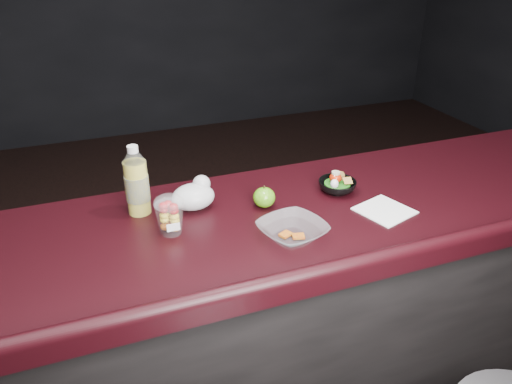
# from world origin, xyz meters

# --- Properties ---
(counter) EXTENTS (4.06, 0.71, 1.02)m
(counter) POSITION_xyz_m (0.00, 0.30, 0.51)
(counter) COLOR black
(counter) RESTS_ON ground
(lemonade_bottle) EXTENTS (0.08, 0.08, 0.24)m
(lemonade_bottle) POSITION_xyz_m (-0.35, 0.48, 1.12)
(lemonade_bottle) COLOR gold
(lemonade_bottle) RESTS_ON counter
(fruit_cup) EXTENTS (0.09, 0.09, 0.13)m
(fruit_cup) POSITION_xyz_m (-0.28, 0.32, 1.09)
(fruit_cup) COLOR white
(fruit_cup) RESTS_ON counter
(green_apple) EXTENTS (0.08, 0.08, 0.08)m
(green_apple) POSITION_xyz_m (0.05, 0.37, 1.05)
(green_apple) COLOR #33760D
(green_apple) RESTS_ON counter
(plastic_bag) EXTENTS (0.14, 0.12, 0.11)m
(plastic_bag) POSITION_xyz_m (-0.17, 0.45, 1.07)
(plastic_bag) COLOR silver
(plastic_bag) RESTS_ON counter
(snack_bowl) EXTENTS (0.18, 0.18, 0.07)m
(snack_bowl) POSITION_xyz_m (0.34, 0.38, 1.04)
(snack_bowl) COLOR black
(snack_bowl) RESTS_ON counter
(takeout_bowl) EXTENTS (0.24, 0.24, 0.05)m
(takeout_bowl) POSITION_xyz_m (0.06, 0.16, 1.04)
(takeout_bowl) COLOR silver
(takeout_bowl) RESTS_ON counter
(paper_napkin) EXTENTS (0.20, 0.20, 0.00)m
(paper_napkin) POSITION_xyz_m (0.42, 0.20, 1.02)
(paper_napkin) COLOR white
(paper_napkin) RESTS_ON counter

